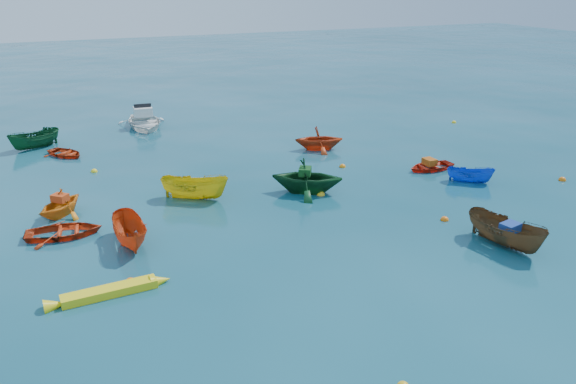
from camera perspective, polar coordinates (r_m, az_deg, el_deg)
name	(u,v)px	position (r m, az deg, el deg)	size (l,w,h in m)	color
ground	(338,244)	(22.15, 5.06, -5.31)	(160.00, 160.00, 0.00)	#0A3E4D
sampan_brown_mid	(504,245)	(23.55, 21.07, -5.07)	(1.27, 3.38, 1.31)	brown
dinghy_orange_w	(62,215)	(26.58, -21.99, -2.18)	(2.11, 2.44, 1.29)	orange
sampan_yellow_mid	(195,199)	(26.78, -9.40, -0.66)	(1.23, 3.26, 1.26)	gold
dinghy_red_nw	(65,236)	(24.46, -21.74, -4.18)	(2.11, 2.95, 0.61)	red
sampan_orange_n	(132,244)	(22.89, -15.58, -5.15)	(1.18, 3.14, 1.22)	#CE4113
dinghy_green_n	(307,192)	(27.21, 1.93, -0.01)	(2.91, 3.38, 1.78)	#0F431E
dinghy_red_ne	(430,169)	(31.34, 14.24, 2.25)	(1.90, 2.66, 0.55)	red
sampan_blue_far	(469,182)	(30.00, 17.95, 0.99)	(0.87, 2.32, 0.90)	blue
dinghy_red_far	(66,156)	(35.13, -21.64, 3.44)	(1.80, 2.52, 0.52)	#BA310F
dinghy_orange_far	(319,149)	(33.94, 3.14, 4.35)	(2.46, 2.86, 1.50)	#C03712
sampan_green_far	(36,148)	(37.43, -24.21, 4.10)	(1.19, 3.16, 1.22)	#114C27
kayak_yellow	(110,295)	(19.72, -17.60, -9.94)	(0.55, 3.76, 0.38)	yellow
motorboat_white	(145,127)	(40.13, -14.37, 6.39)	(3.26, 4.55, 1.54)	white
tarp_blue_a	(510,227)	(23.14, 21.64, -3.36)	(0.72, 0.54, 0.35)	#193D94
tarp_orange_a	(60,198)	(26.32, -22.16, -0.54)	(0.65, 0.49, 0.31)	#D54215
tarp_green_b	(305,171)	(26.85, 1.74, 2.12)	(0.74, 0.56, 0.36)	#114717
tarp_orange_b	(429,162)	(31.14, 14.18, 3.00)	(0.71, 0.54, 0.35)	#B45212
buoy_or_b	(444,220)	(25.07, 15.61, -2.77)	(0.35, 0.35, 0.35)	orange
buoy_or_c	(130,283)	(20.24, -15.71, -8.85)	(0.36, 0.36, 0.36)	orange
buoy_ye_c	(321,195)	(26.90, 3.36, -0.30)	(0.39, 0.39, 0.39)	yellow
buoy_or_d	(562,180)	(31.99, 26.08, 1.06)	(0.38, 0.38, 0.38)	#DA630B
buoy_ye_d	(94,172)	(31.73, -19.08, 1.95)	(0.35, 0.35, 0.35)	yellow
buoy_or_e	(342,167)	(30.89, 5.55, 2.54)	(0.35, 0.35, 0.35)	orange
buoy_ye_e	(454,123)	(41.78, 16.50, 6.76)	(0.32, 0.32, 0.32)	yellow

